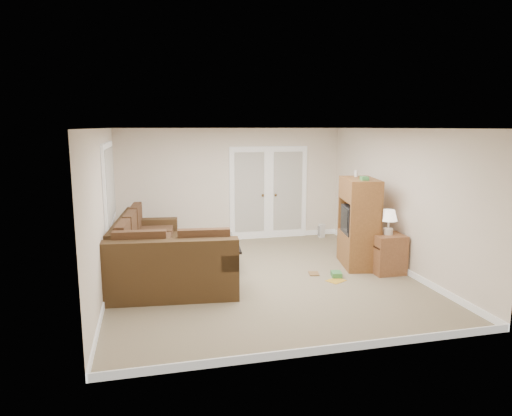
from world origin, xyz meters
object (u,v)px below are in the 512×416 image
object	(u,v)px
sectional_sofa	(157,258)
tv_armoire	(359,222)
side_cabinet	(387,250)
coffee_table	(223,256)

from	to	relation	value
sectional_sofa	tv_armoire	bearing A→B (deg)	4.92
side_cabinet	sectional_sofa	bearing A→B (deg)	172.71
coffee_table	side_cabinet	bearing A→B (deg)	-10.70
coffee_table	tv_armoire	distance (m)	2.54
sectional_sofa	coffee_table	size ratio (longest dim) A/B	3.10
coffee_table	tv_armoire	size ratio (longest dim) A/B	0.60
sectional_sofa	coffee_table	xyz separation A→B (m)	(1.18, 0.35, -0.15)
coffee_table	sectional_sofa	bearing A→B (deg)	-155.60
tv_armoire	coffee_table	bearing A→B (deg)	-178.32
coffee_table	side_cabinet	distance (m)	2.90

